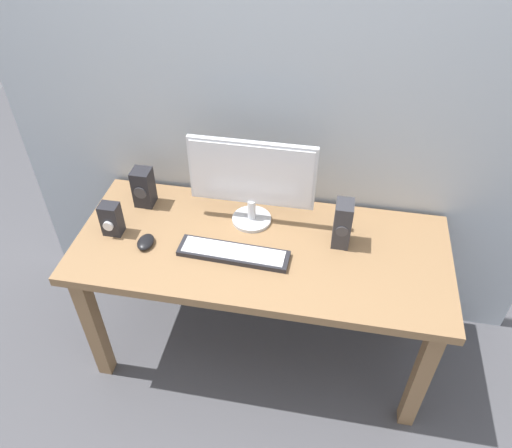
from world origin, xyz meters
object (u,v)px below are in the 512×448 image
speaker_right (342,224)px  monitor (252,179)px  audio_controller (111,219)px  mouse (146,242)px  speaker_left (143,187)px  keyboard_primary (233,253)px  desk (261,261)px

speaker_right → monitor: bearing=168.6°
speaker_right → audio_controller: size_ratio=1.40×
speaker_right → audio_controller: 0.98m
monitor → mouse: (-0.41, -0.25, -0.21)m
speaker_left → audio_controller: size_ratio=1.21×
mouse → speaker_left: size_ratio=0.55×
keyboard_primary → audio_controller: (-0.55, 0.05, 0.06)m
monitor → desk: bearing=-67.1°
desk → monitor: size_ratio=2.95×
keyboard_primary → mouse: 0.38m
keyboard_primary → audio_controller: size_ratio=3.09×
monitor → mouse: monitor is taller
desk → audio_controller: 0.67m
audio_controller → speaker_left: bearing=73.1°
monitor → mouse: bearing=-149.3°
speaker_left → mouse: bearing=-70.3°
speaker_left → desk: bearing=-18.0°
keyboard_primary → speaker_right: size_ratio=2.21×
mouse → speaker_right: speaker_right is taller
mouse → audio_controller: audio_controller is taller
monitor → mouse: 0.53m
keyboard_primary → audio_controller: bearing=175.3°
speaker_right → speaker_left: size_ratio=1.15×
mouse → speaker_left: speaker_left is taller
monitor → audio_controller: 0.63m
keyboard_primary → speaker_right: bearing=20.4°
keyboard_primary → audio_controller: audio_controller is taller
desk → audio_controller: audio_controller is taller
keyboard_primary → speaker_left: 0.55m
speaker_right → speaker_left: 0.92m
mouse → speaker_right: size_ratio=0.47×
audio_controller → mouse: bearing=-17.0°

